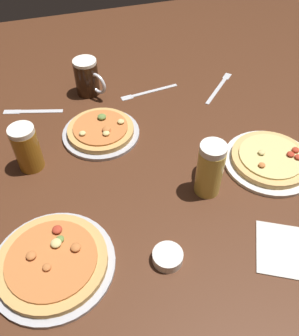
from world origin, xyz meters
The scene contains 12 objects.
ground_plane centered at (0.00, 0.00, -0.01)m, with size 2.40×2.40×0.03m, color #4C2816.
pizza_plate_near centered at (0.37, -0.07, 0.02)m, with size 0.29×0.29×0.05m.
pizza_plate_far centered at (-0.11, 0.22, 0.02)m, with size 0.26×0.26×0.05m.
pizza_plate_side centered at (-0.32, -0.23, 0.02)m, with size 0.31×0.31×0.05m.
beer_mug_dark centered at (0.14, -0.11, 0.09)m, with size 0.08×0.13×0.18m.
beer_mug_amber centered at (-0.34, 0.14, 0.07)m, with size 0.08×0.13×0.15m.
beer_mug_pale centered at (-0.10, 0.47, 0.07)m, with size 0.10×0.13×0.14m.
ramekin_sauce centered at (-0.05, -0.30, 0.01)m, with size 0.08×0.08×0.03m, color silver.
napkin_folded centered at (0.25, -0.36, 0.00)m, with size 0.14×0.16×0.01m, color silver.
fork_left centered at (0.40, 0.35, 0.00)m, with size 0.18×0.18×0.01m.
knife_right centered at (-0.32, 0.41, 0.00)m, with size 0.21×0.08×0.01m.
fork_spare centered at (0.12, 0.40, 0.00)m, with size 0.23×0.05×0.01m.
Camera 1 is at (-0.22, -0.73, 0.82)m, focal length 38.89 mm.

